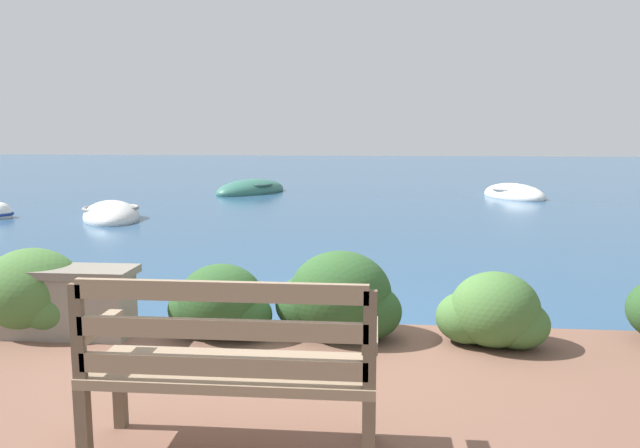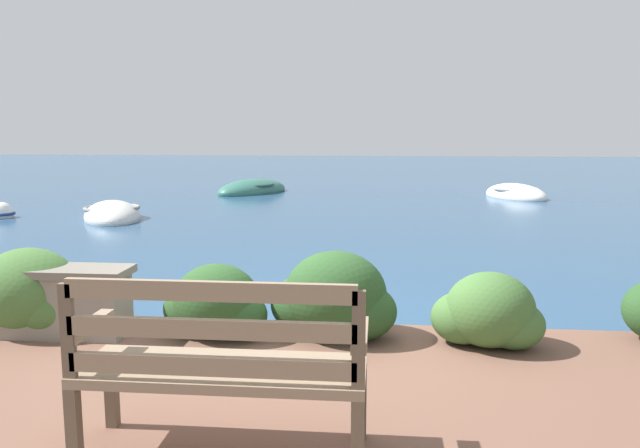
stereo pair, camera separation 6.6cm
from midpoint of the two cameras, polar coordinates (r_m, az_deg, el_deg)
The scene contains 11 objects.
ground_plane at distance 5.39m, azimuth -4.03°, elevation -11.07°, with size 80.00×80.00×0.00m.
park_bench at distance 3.10m, azimuth -8.87°, elevation -12.48°, with size 1.41×0.48×0.93m.
stone_wall at distance 5.43m, azimuth -25.54°, elevation -6.30°, with size 1.73×0.39×0.54m.
hedge_clump_left at distance 5.49m, azimuth -25.18°, elevation -5.94°, with size 0.99×0.71×0.67m.
hedge_clump_centre at distance 4.94m, azimuth -9.51°, elevation -7.33°, with size 0.84×0.60×0.57m.
hedge_clump_right at distance 4.86m, azimuth 1.31°, elevation -6.93°, with size 0.99×0.71×0.67m.
hedge_clump_far_right at distance 4.83m, azimuth 15.15°, elevation -7.94°, with size 0.82×0.59×0.56m.
rowboat_nearest at distance 13.52m, azimuth -18.67°, elevation 0.67°, with size 1.95×2.46×0.66m.
rowboat_mid at distance 17.84m, azimuth 17.21°, elevation 2.55°, with size 1.96×2.56×0.66m.
rowboat_far at distance 18.33m, azimuth -6.43°, elevation 3.04°, with size 2.38×2.87×0.71m.
mooring_buoy at distance 14.59m, azimuth -27.34°, elevation 0.82°, with size 0.54×0.54×0.49m.
Camera 1 is at (0.80, -5.02, 1.81)m, focal length 35.00 mm.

